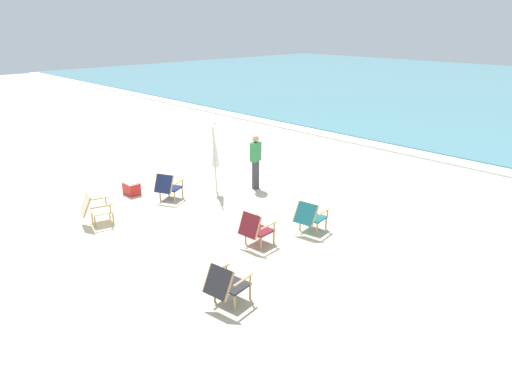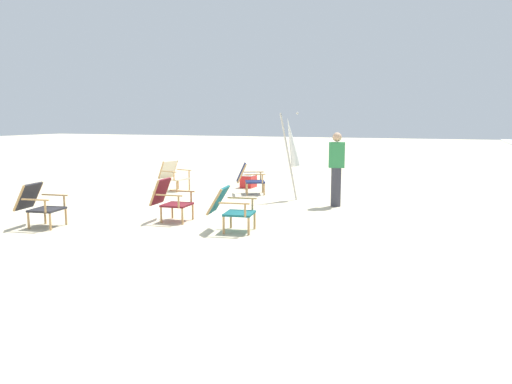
# 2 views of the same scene
# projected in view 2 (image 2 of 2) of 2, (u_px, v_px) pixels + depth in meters

# --- Properties ---
(ground_plane) EXTENTS (80.00, 80.00, 0.00)m
(ground_plane) POSITION_uv_depth(u_px,v_px,m) (187.00, 207.00, 10.92)
(ground_plane) COLOR beige
(beach_chair_back_left) EXTENTS (0.82, 0.89, 0.80)m
(beach_chair_back_left) POSITION_uv_depth(u_px,v_px,m) (249.00, 178.00, 12.77)
(beach_chair_back_left) COLOR #19234C
(beach_chair_back_left) RESTS_ON ground
(beach_chair_front_left) EXTENTS (0.63, 0.74, 0.81)m
(beach_chair_front_left) POSITION_uv_depth(u_px,v_px,m) (169.00, 199.00, 9.43)
(beach_chair_front_left) COLOR maroon
(beach_chair_front_left) RESTS_ON ground
(beach_chair_front_right) EXTENTS (0.75, 0.85, 0.80)m
(beach_chair_front_right) POSITION_uv_depth(u_px,v_px,m) (173.00, 175.00, 13.47)
(beach_chair_front_right) COLOR beige
(beach_chair_front_right) RESTS_ON ground
(beach_chair_mid_center) EXTENTS (0.69, 0.85, 0.78)m
(beach_chair_mid_center) POSITION_uv_depth(u_px,v_px,m) (230.00, 207.00, 8.58)
(beach_chair_mid_center) COLOR #196066
(beach_chair_mid_center) RESTS_ON ground
(beach_chair_back_right) EXTENTS (0.68, 0.82, 0.79)m
(beach_chair_back_right) POSITION_uv_depth(u_px,v_px,m) (38.00, 203.00, 8.94)
(beach_chair_back_right) COLOR #28282D
(beach_chair_back_right) RESTS_ON ground
(umbrella_furled_white) EXTENTS (0.47, 0.48, 2.09)m
(umbrella_furled_white) POSITION_uv_depth(u_px,v_px,m) (291.00, 143.00, 11.69)
(umbrella_furled_white) COLOR #B7B2A8
(umbrella_furled_white) RESTS_ON ground
(person_near_chairs) EXTENTS (0.28, 0.38, 1.63)m
(person_near_chairs) POSITION_uv_depth(u_px,v_px,m) (336.00, 169.00, 10.94)
(person_near_chairs) COLOR #383842
(person_near_chairs) RESTS_ON ground
(cooler_box) EXTENTS (0.49, 0.35, 0.40)m
(cooler_box) POSITION_uv_depth(u_px,v_px,m) (248.00, 180.00, 14.05)
(cooler_box) COLOR red
(cooler_box) RESTS_ON ground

